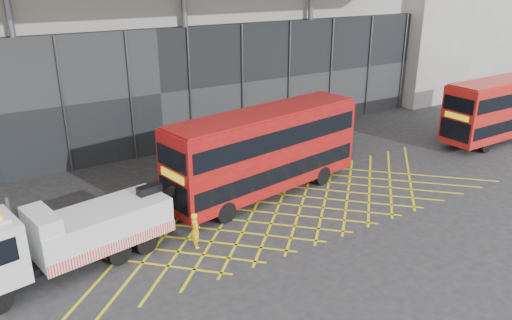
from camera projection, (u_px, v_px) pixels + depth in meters
ground_plane at (219, 230)px, 23.22m from camera, size 120.00×120.00×0.00m
road_markings at (288, 209)px, 25.22m from camera, size 24.76×7.16×0.01m
construction_building at (117, 6)px, 35.56m from camera, size 55.00×23.97×18.00m
recovery_truck at (62, 236)px, 19.50m from camera, size 9.83×3.76×3.41m
bus_towed at (265, 149)px, 26.08m from camera, size 11.64×4.43×4.63m
bus_second at (506, 106)px, 34.95m from camera, size 10.92×2.69×4.42m
worker at (195, 230)px, 21.54m from camera, size 0.47×0.64×1.62m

